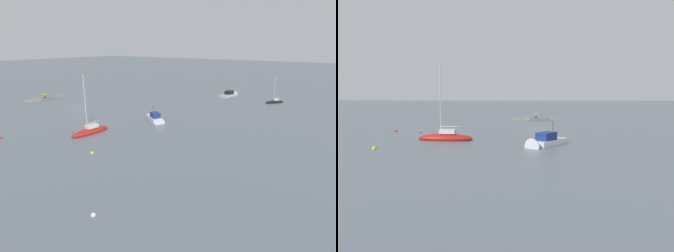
# 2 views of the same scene
# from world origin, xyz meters

# --- Properties ---
(ground_plane) EXTENTS (500.00, 500.00, 0.00)m
(ground_plane) POSITION_xyz_m (0.00, 0.00, 0.00)
(ground_plane) COLOR slate
(seawall_pier) EXTENTS (11.98, 1.70, 0.63)m
(seawall_pier) POSITION_xyz_m (0.00, -16.57, 0.32)
(seawall_pier) COLOR gray
(seawall_pier) RESTS_ON ground_plane
(person_seated_brown_left) EXTENTS (0.42, 0.62, 0.73)m
(person_seated_brown_left) POSITION_xyz_m (-0.28, -16.57, 0.88)
(person_seated_brown_left) COLOR #1E2333
(person_seated_brown_left) RESTS_ON seawall_pier
(umbrella_open_yellow) EXTENTS (1.42, 1.42, 1.30)m
(umbrella_open_yellow) POSITION_xyz_m (-0.28, -16.57, 1.75)
(umbrella_open_yellow) COLOR black
(umbrella_open_yellow) RESTS_ON seawall_pier
(sailboat_red_far) EXTENTS (8.38, 2.70, 11.87)m
(sailboat_red_far) POSITION_xyz_m (13.66, 22.42, 0.41)
(sailboat_red_far) COLOR red
(sailboat_red_far) RESTS_ON ground_plane
(motorboat_white_mid) EXTENTS (5.98, 7.31, 4.11)m
(motorboat_white_mid) POSITION_xyz_m (-0.83, 27.17, 0.43)
(motorboat_white_mid) COLOR silver
(motorboat_white_mid) RESTS_ON ground_plane
(mooring_buoy_near) EXTENTS (0.46, 0.46, 0.46)m
(mooring_buoy_near) POSITION_xyz_m (25.49, 11.71, 0.08)
(mooring_buoy_near) COLOR red
(mooring_buoy_near) RESTS_ON ground_plane
(mooring_buoy_mid) EXTENTS (0.55, 0.55, 0.55)m
(mooring_buoy_mid) POSITION_xyz_m (20.52, 31.21, 0.10)
(mooring_buoy_mid) COLOR yellow
(mooring_buoy_mid) RESTS_ON ground_plane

